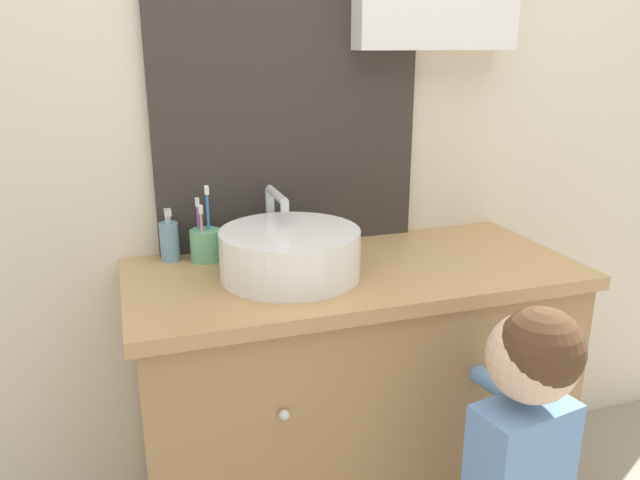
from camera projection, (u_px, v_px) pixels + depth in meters
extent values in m
cube|color=beige|center=(319.00, 84.00, 1.74)|extent=(3.20, 0.06, 2.50)
cube|color=#332D28|center=(288.00, 44.00, 1.64)|extent=(0.74, 0.02, 1.24)
cube|color=#B2C1CC|center=(288.00, 44.00, 1.63)|extent=(0.68, 0.01, 1.18)
cube|color=#A37A4C|center=(352.00, 409.00, 1.73)|extent=(1.12, 0.48, 0.77)
cube|color=tan|center=(355.00, 274.00, 1.61)|extent=(1.16, 0.52, 0.03)
sphere|color=silver|center=(284.00, 415.00, 1.37)|extent=(0.02, 0.02, 0.02)
sphere|color=silver|center=(490.00, 377.00, 1.52)|extent=(0.02, 0.02, 0.02)
cylinder|color=white|center=(290.00, 253.00, 1.53)|extent=(0.35, 0.35, 0.12)
cylinder|color=silver|center=(290.00, 232.00, 1.51)|extent=(0.28, 0.28, 0.01)
cylinder|color=silver|center=(270.00, 221.00, 1.70)|extent=(0.02, 0.02, 0.18)
cylinder|color=silver|center=(277.00, 195.00, 1.60)|extent=(0.02, 0.16, 0.02)
cylinder|color=silver|center=(285.00, 207.00, 1.54)|extent=(0.02, 0.02, 0.02)
sphere|color=white|center=(304.00, 235.00, 1.74)|extent=(0.06, 0.06, 0.06)
cylinder|color=#66B27F|center=(206.00, 245.00, 1.65)|extent=(0.08, 0.08, 0.08)
cylinder|color=#3884DB|center=(208.00, 221.00, 1.64)|extent=(0.01, 0.01, 0.19)
cube|color=white|center=(207.00, 190.00, 1.61)|extent=(0.01, 0.02, 0.02)
cylinder|color=#8E56B7|center=(199.00, 227.00, 1.65)|extent=(0.01, 0.01, 0.15)
cube|color=white|center=(197.00, 202.00, 1.63)|extent=(0.01, 0.02, 0.02)
cylinder|color=pink|center=(202.00, 232.00, 1.62)|extent=(0.01, 0.01, 0.14)
cube|color=white|center=(201.00, 210.00, 1.60)|extent=(0.01, 0.02, 0.02)
cylinder|color=#6B93B2|center=(170.00, 242.00, 1.64)|extent=(0.05, 0.05, 0.10)
cylinder|color=silver|center=(168.00, 219.00, 1.62)|extent=(0.01, 0.01, 0.02)
cube|color=silver|center=(168.00, 212.00, 1.61)|extent=(0.02, 0.03, 0.02)
cube|color=#6693D1|center=(519.00, 473.00, 1.33)|extent=(0.23, 0.15, 0.33)
sphere|color=beige|center=(533.00, 357.00, 1.25)|extent=(0.19, 0.19, 0.19)
sphere|color=#4C331E|center=(541.00, 349.00, 1.22)|extent=(0.17, 0.17, 0.17)
cylinder|color=#6693D1|center=(490.00, 381.00, 1.49)|extent=(0.09, 0.25, 0.05)
cylinder|color=#E5CC4C|center=(457.00, 345.00, 1.58)|extent=(0.02, 0.05, 0.12)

